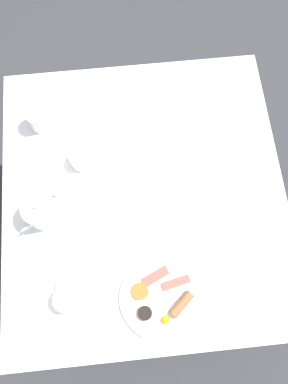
% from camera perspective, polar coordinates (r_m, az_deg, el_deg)
% --- Properties ---
extents(ground_plane, '(8.00, 8.00, 0.00)m').
position_cam_1_polar(ground_plane, '(2.06, -0.00, -6.33)').
color(ground_plane, '#333338').
extents(table, '(1.02, 1.09, 0.74)m').
position_cam_1_polar(table, '(1.41, -0.00, -1.07)').
color(table, silver).
rests_on(table, ground_plane).
extents(breakfast_plate, '(0.27, 0.27, 0.04)m').
position_cam_1_polar(breakfast_plate, '(1.28, 2.66, -15.94)').
color(breakfast_plate, white).
rests_on(breakfast_plate, table).
extents(teapot_near, '(0.15, 0.16, 0.13)m').
position_cam_1_polar(teapot_near, '(1.32, -15.40, -2.82)').
color(teapot_near, white).
rests_on(teapot_near, table).
extents(teacup_with_saucer_left, '(0.15, 0.15, 0.06)m').
position_cam_1_polar(teacup_with_saucer_left, '(1.38, -9.54, 4.77)').
color(teacup_with_saucer_left, white).
rests_on(teacup_with_saucer_left, table).
extents(teacup_with_saucer_right, '(0.15, 0.15, 0.06)m').
position_cam_1_polar(teacup_with_saucer_right, '(1.29, -11.72, -15.81)').
color(teacup_with_saucer_right, white).
rests_on(teacup_with_saucer_right, table).
extents(water_glass_tall, '(0.08, 0.08, 0.09)m').
position_cam_1_polar(water_glass_tall, '(1.46, -15.85, 10.64)').
color(water_glass_tall, white).
rests_on(water_glass_tall, table).
extents(fork_by_plate, '(0.16, 0.11, 0.00)m').
position_cam_1_polar(fork_by_plate, '(1.33, 7.12, -4.72)').
color(fork_by_plate, silver).
rests_on(fork_by_plate, table).
extents(knife_by_plate, '(0.03, 0.20, 0.00)m').
position_cam_1_polar(knife_by_plate, '(1.50, -0.49, 13.58)').
color(knife_by_plate, silver).
rests_on(knife_by_plate, table).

